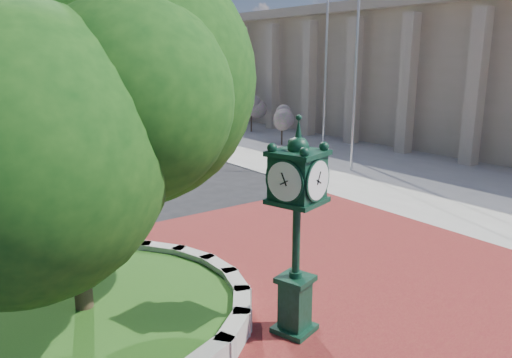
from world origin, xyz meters
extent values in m
plane|color=black|center=(0.00, 0.00, 0.00)|extent=(200.00, 200.00, 0.00)
cube|color=maroon|center=(0.00, -1.00, 0.02)|extent=(12.00, 12.00, 0.04)
cube|color=#9E9B93|center=(16.00, 10.00, 0.02)|extent=(20.00, 50.00, 0.04)
cube|color=#9E9B93|center=(-3.05, -2.54, 0.27)|extent=(1.20, 1.04, 0.54)
cube|color=#9E9B93|center=(-2.38, -1.84, 0.27)|extent=(1.00, 1.22, 0.54)
cube|color=#9E9B93|center=(-1.95, -0.96, 0.27)|extent=(0.71, 1.30, 0.54)
cube|color=#9E9B93|center=(-1.80, 0.00, 0.27)|extent=(0.35, 1.25, 0.54)
cube|color=#9E9B93|center=(-1.95, 0.96, 0.27)|extent=(0.71, 1.30, 0.54)
cube|color=#9E9B93|center=(-2.38, 1.84, 0.27)|extent=(1.00, 1.22, 0.54)
cube|color=#9E9B93|center=(-3.05, 2.54, 0.27)|extent=(1.20, 1.04, 0.54)
cube|color=#9E9B93|center=(-3.91, 3.01, 0.27)|extent=(1.29, 0.76, 0.54)
cylinder|color=#154513|center=(-5.00, 0.00, 0.20)|extent=(6.10, 6.10, 0.40)
cube|color=tan|center=(24.00, 12.00, 4.00)|extent=(15.00, 42.00, 8.00)
cube|color=tan|center=(24.00, 12.00, 8.30)|extent=(17.00, 44.00, 0.60)
cube|color=black|center=(16.80, 12.00, 4.00)|extent=(0.30, 40.00, 5.50)
cylinder|color=#9E9B93|center=(25.00, 70.00, 3.00)|extent=(1.80, 1.80, 6.00)
cylinder|color=#38281C|center=(-5.00, 0.00, 1.08)|extent=(0.36, 0.36, 2.17)
sphere|color=#123E11|center=(-5.00, 0.00, 3.73)|extent=(5.20, 5.20, 5.20)
cube|color=black|center=(-1.75, -2.76, 0.07)|extent=(0.90, 0.90, 0.14)
cube|color=black|center=(-1.75, -2.76, 0.63)|extent=(0.62, 0.62, 0.99)
cube|color=black|center=(-1.75, -2.76, 1.15)|extent=(0.78, 0.78, 0.11)
cylinder|color=black|center=(-1.75, -2.76, 1.97)|extent=(0.15, 0.15, 1.53)
cube|color=black|center=(-1.75, -2.76, 3.19)|extent=(1.01, 1.01, 0.81)
cylinder|color=white|center=(-1.62, -3.16, 3.19)|extent=(0.70, 0.26, 0.72)
cylinder|color=white|center=(-1.87, -2.35, 3.19)|extent=(0.70, 0.26, 0.72)
cylinder|color=white|center=(-2.15, -2.88, 3.19)|extent=(0.26, 0.70, 0.72)
cylinder|color=white|center=(-1.34, -2.64, 3.19)|extent=(0.26, 0.70, 0.72)
sphere|color=black|center=(-1.75, -2.76, 3.75)|extent=(0.40, 0.40, 0.40)
cone|color=black|center=(-1.75, -2.76, 4.05)|extent=(0.16, 0.16, 0.45)
imported|color=#56120C|center=(3.12, 35.89, 0.81)|extent=(3.35, 5.11, 1.62)
cylinder|color=silver|center=(9.83, 6.61, 5.26)|extent=(0.13, 0.13, 10.53)
cylinder|color=silver|center=(12.60, 11.44, 5.42)|extent=(0.13, 0.13, 10.85)
cylinder|color=slate|center=(5.05, 23.93, 4.26)|extent=(0.15, 0.15, 8.52)
cube|color=slate|center=(5.89, 23.77, 8.52)|extent=(1.70, 0.46, 0.11)
cube|color=slate|center=(6.63, 23.63, 8.42)|extent=(0.51, 0.32, 0.14)
cylinder|color=#38281C|center=(11.55, 14.00, 0.60)|extent=(0.10, 0.10, 1.20)
sphere|color=#C060A3|center=(11.55, 14.00, 1.60)|extent=(1.20, 1.20, 1.20)
cylinder|color=#38281C|center=(13.21, 19.52, 0.60)|extent=(0.10, 0.10, 1.20)
sphere|color=#C060A3|center=(13.21, 19.52, 1.60)|extent=(1.20, 1.20, 1.20)
cylinder|color=#38281C|center=(13.66, 23.01, 0.60)|extent=(0.10, 0.10, 1.20)
sphere|color=#C060A3|center=(13.66, 23.01, 1.60)|extent=(1.20, 1.20, 1.20)
camera|label=1|loc=(-7.64, -9.50, 5.36)|focal=35.00mm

